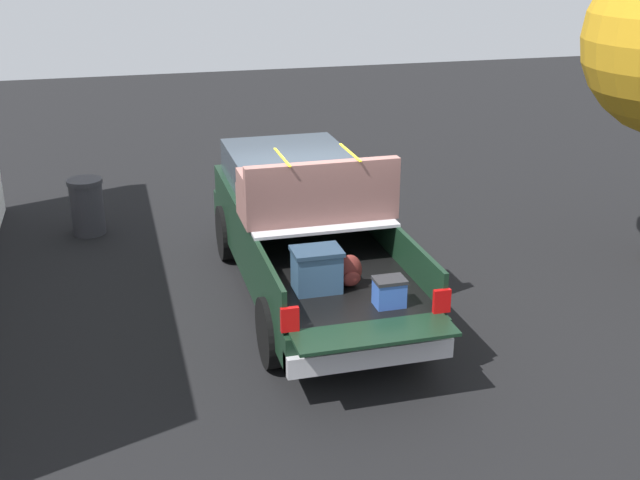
{
  "coord_description": "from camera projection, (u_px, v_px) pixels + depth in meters",
  "views": [
    {
      "loc": [
        -10.11,
        2.56,
        4.93
      ],
      "look_at": [
        -0.6,
        0.0,
        1.1
      ],
      "focal_mm": 44.79,
      "sensor_mm": 36.0,
      "label": 1
    }
  ],
  "objects": [
    {
      "name": "ground_plane",
      "position": [
        309.0,
        296.0,
        11.51
      ],
      "size": [
        40.0,
        40.0,
        0.0
      ],
      "primitive_type": "plane",
      "color": "black"
    },
    {
      "name": "pickup_truck",
      "position": [
        302.0,
        225.0,
        11.49
      ],
      "size": [
        6.05,
        2.06,
        2.23
      ],
      "color": "black",
      "rests_on": "ground_plane"
    },
    {
      "name": "trash_can",
      "position": [
        87.0,
        206.0,
        13.73
      ],
      "size": [
        0.6,
        0.6,
        0.98
      ],
      "color": "#2D2D33",
      "rests_on": "ground_plane"
    }
  ]
}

